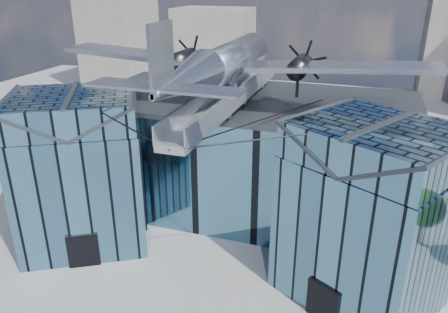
% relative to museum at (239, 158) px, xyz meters
% --- Properties ---
extents(ground_plane, '(120.00, 120.00, 0.00)m').
position_rel_museum_xyz_m(ground_plane, '(-0.00, -5.82, -5.54)').
color(ground_plane, gray).
extents(museum, '(32.88, 24.50, 17.60)m').
position_rel_museum_xyz_m(museum, '(0.00, 0.00, 0.00)').
color(museum, teal).
rests_on(museum, ground).
extents(bg_towers, '(77.00, 24.50, 26.00)m').
position_rel_museum_xyz_m(bg_towers, '(1.45, 44.67, 4.47)').
color(bg_towers, slate).
rests_on(bg_towers, ground).
extents(tree_plaza_w, '(4.23, 4.23, 5.00)m').
position_rel_museum_xyz_m(tree_plaza_w, '(-15.82, -7.46, -2.15)').
color(tree_plaza_w, '#332114').
rests_on(tree_plaza_w, ground).
extents(tree_side_w, '(4.31, 4.31, 5.23)m').
position_rel_museum_xyz_m(tree_side_w, '(-24.14, 0.04, -2.00)').
color(tree_side_w, '#332114').
rests_on(tree_side_w, ground).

